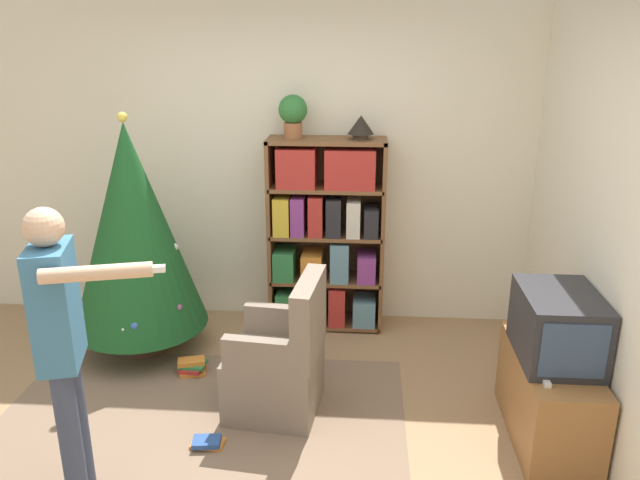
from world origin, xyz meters
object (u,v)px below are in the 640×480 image
(armchair, at_px, (280,365))
(potted_plant, at_px, (293,113))
(table_lamp, at_px, (361,126))
(bookshelf, at_px, (325,236))
(television, at_px, (558,326))
(standing_person, at_px, (62,337))
(christmas_tree, at_px, (134,229))

(armchair, bearing_deg, potted_plant, -171.78)
(table_lamp, bearing_deg, bookshelf, -176.94)
(bookshelf, height_order, television, bookshelf)
(television, height_order, standing_person, standing_person)
(potted_plant, bearing_deg, bookshelf, -3.29)
(bookshelf, xyz_separation_m, television, (1.42, -1.43, -0.04))
(television, relative_size, table_lamp, 2.98)
(potted_plant, bearing_deg, armchair, -88.00)
(standing_person, bearing_deg, bookshelf, 136.56)
(potted_plant, bearing_deg, table_lamp, 0.00)
(bookshelf, relative_size, table_lamp, 7.81)
(bookshelf, relative_size, armchair, 1.70)
(christmas_tree, relative_size, table_lamp, 9.09)
(armchair, relative_size, potted_plant, 2.80)
(bookshelf, distance_m, armchair, 1.34)
(christmas_tree, distance_m, table_lamp, 1.85)
(television, height_order, armchair, television)
(bookshelf, height_order, potted_plant, potted_plant)
(christmas_tree, bearing_deg, table_lamp, 18.20)
(christmas_tree, bearing_deg, potted_plant, 25.68)
(standing_person, bearing_deg, christmas_tree, 172.80)
(armchair, xyz_separation_m, table_lamp, (0.47, 1.26, 1.34))
(bookshelf, distance_m, standing_person, 2.41)
(bookshelf, bearing_deg, standing_person, -118.23)
(bookshelf, height_order, standing_person, standing_person)
(armchair, distance_m, potted_plant, 1.91)
(armchair, height_order, table_lamp, table_lamp)
(bookshelf, xyz_separation_m, christmas_tree, (-1.36, -0.52, 0.20))
(television, relative_size, standing_person, 0.38)
(christmas_tree, height_order, armchair, christmas_tree)
(christmas_tree, height_order, standing_person, christmas_tree)
(bookshelf, height_order, armchair, bookshelf)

